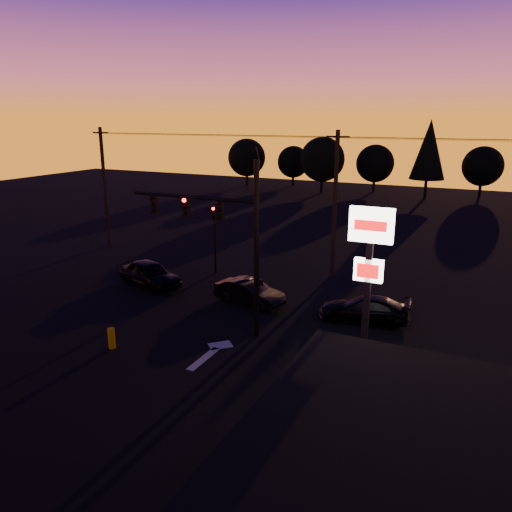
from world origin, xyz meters
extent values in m
plane|color=black|center=(0.00, 0.00, 0.00)|extent=(120.00, 120.00, 0.00)
cube|color=beige|center=(0.50, 1.00, 0.01)|extent=(0.35, 2.20, 0.01)
cube|color=beige|center=(0.50, 2.40, 0.01)|extent=(1.20, 1.20, 0.01)
cylinder|color=black|center=(1.50, 4.00, 4.00)|extent=(0.24, 0.24, 8.00)
cylinder|color=black|center=(1.50, 4.00, 8.20)|extent=(0.14, 0.52, 0.76)
cylinder|color=black|center=(-1.75, 4.00, 6.20)|extent=(6.50, 0.16, 0.16)
cube|color=black|center=(-0.30, 4.00, 5.70)|extent=(0.32, 0.22, 0.95)
sphere|color=black|center=(-0.30, 3.87, 6.05)|extent=(0.18, 0.18, 0.18)
sphere|color=black|center=(-0.30, 3.87, 5.75)|extent=(0.18, 0.18, 0.18)
sphere|color=black|center=(-0.30, 3.87, 5.45)|extent=(0.18, 0.18, 0.18)
cube|color=black|center=(-2.10, 4.00, 5.70)|extent=(0.32, 0.22, 0.95)
sphere|color=#FF0705|center=(-2.10, 3.87, 6.05)|extent=(0.18, 0.18, 0.18)
sphere|color=black|center=(-2.10, 3.87, 5.75)|extent=(0.18, 0.18, 0.18)
sphere|color=black|center=(-2.10, 3.87, 5.45)|extent=(0.18, 0.18, 0.18)
cube|color=black|center=(-3.90, 4.00, 5.70)|extent=(0.32, 0.22, 0.95)
sphere|color=black|center=(-3.90, 3.87, 6.05)|extent=(0.18, 0.18, 0.18)
sphere|color=black|center=(-3.90, 3.87, 5.75)|extent=(0.18, 0.18, 0.18)
sphere|color=black|center=(-3.90, 3.87, 5.45)|extent=(0.18, 0.18, 0.18)
cube|color=black|center=(1.68, 4.00, 2.60)|extent=(0.22, 0.18, 0.28)
cylinder|color=black|center=(-5.00, 11.50, 1.80)|extent=(0.14, 0.14, 3.60)
cube|color=black|center=(-5.00, 11.50, 3.90)|extent=(0.30, 0.20, 0.90)
sphere|color=#FF0705|center=(-5.00, 11.38, 4.22)|extent=(0.18, 0.18, 0.18)
sphere|color=black|center=(-5.00, 11.38, 3.94)|extent=(0.18, 0.18, 0.18)
sphere|color=black|center=(-5.00, 11.38, 3.66)|extent=(0.18, 0.18, 0.18)
cube|color=black|center=(7.00, 1.50, 3.20)|extent=(0.22, 0.22, 6.40)
cube|color=white|center=(7.00, 1.50, 6.20)|extent=(1.50, 0.25, 1.20)
cube|color=red|center=(7.00, 1.36, 6.20)|extent=(1.10, 0.02, 0.35)
cube|color=white|center=(7.00, 1.50, 4.60)|extent=(1.00, 0.22, 0.80)
cube|color=red|center=(7.00, 1.37, 4.60)|extent=(0.75, 0.02, 0.50)
cylinder|color=black|center=(-16.00, 14.00, 4.50)|extent=(0.26, 0.26, 9.00)
cube|color=black|center=(-16.00, 14.00, 8.60)|extent=(1.40, 0.10, 0.10)
cylinder|color=black|center=(2.00, 14.00, 4.50)|extent=(0.26, 0.26, 9.00)
cube|color=black|center=(2.00, 14.00, 8.60)|extent=(1.40, 0.10, 0.10)
cylinder|color=black|center=(-7.00, 13.40, 8.55)|extent=(18.00, 0.02, 0.02)
cylinder|color=black|center=(-7.00, 14.00, 8.60)|extent=(18.00, 0.02, 0.02)
cylinder|color=black|center=(-7.00, 14.60, 8.55)|extent=(18.00, 0.02, 0.02)
cylinder|color=black|center=(11.00, 13.40, 8.55)|extent=(18.00, 0.02, 0.02)
cylinder|color=black|center=(11.00, 14.00, 8.60)|extent=(18.00, 0.02, 0.02)
cylinder|color=black|center=(11.00, 14.60, 8.55)|extent=(18.00, 0.02, 0.02)
cube|color=black|center=(9.00, -3.48, 1.40)|extent=(2.20, 0.05, 1.60)
cylinder|color=#B6A500|center=(-3.64, 0.15, 0.46)|extent=(0.31, 0.31, 0.92)
cylinder|color=black|center=(-22.00, 50.00, 0.81)|extent=(0.36, 0.36, 1.62)
sphere|color=black|center=(-22.00, 50.00, 4.06)|extent=(5.36, 5.36, 5.36)
cylinder|color=black|center=(-16.00, 53.00, 0.69)|extent=(0.36, 0.36, 1.38)
sphere|color=black|center=(-16.00, 53.00, 3.44)|extent=(4.54, 4.54, 4.54)
cylinder|color=black|center=(-10.00, 48.00, 0.88)|extent=(0.36, 0.36, 1.75)
sphere|color=black|center=(-10.00, 48.00, 4.38)|extent=(5.77, 5.78, 5.78)
cylinder|color=black|center=(-4.00, 52.00, 0.75)|extent=(0.36, 0.36, 1.50)
sphere|color=black|center=(-4.00, 52.00, 3.75)|extent=(4.95, 4.95, 4.95)
cylinder|color=black|center=(3.00, 49.00, 1.19)|extent=(0.36, 0.36, 2.38)
cone|color=black|center=(3.00, 49.00, 5.94)|extent=(4.18, 4.18, 7.12)
cylinder|color=black|center=(9.00, 54.00, 0.75)|extent=(0.36, 0.36, 1.50)
sphere|color=black|center=(9.00, 54.00, 3.75)|extent=(4.95, 4.95, 4.95)
imported|color=black|center=(-7.26, 7.63, 0.75)|extent=(4.75, 2.95, 1.51)
imported|color=black|center=(-0.59, 7.52, 0.65)|extent=(4.17, 2.14, 1.31)
imported|color=black|center=(5.53, 7.82, 0.63)|extent=(4.57, 2.39, 1.27)
imported|color=black|center=(8.14, -2.10, 0.63)|extent=(4.05, 4.95, 1.25)
camera|label=1|loc=(10.60, -15.07, 9.73)|focal=35.00mm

